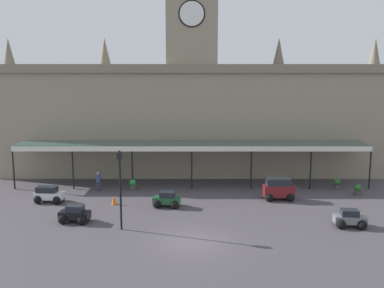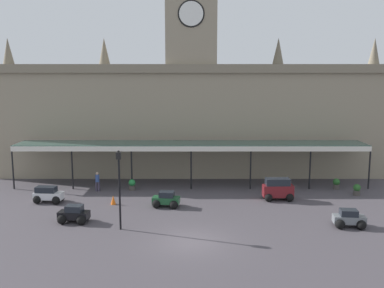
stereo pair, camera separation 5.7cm
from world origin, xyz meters
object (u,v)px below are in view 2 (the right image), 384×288
Objects in this scene: car_white_estate at (49,195)px; traffic_cone at (114,200)px; car_green_sedan at (167,200)px; pedestrian_crossing_forecourt at (99,181)px; car_grey_sedan at (350,220)px; planter_forecourt_centre at (337,184)px; car_maroon_van at (279,190)px; car_black_sedan at (75,215)px; planter_near_kerb at (358,190)px; planter_by_canopy at (133,185)px; victorian_lamppost at (120,181)px.

car_white_estate is 5.24m from traffic_cone.
pedestrian_crossing_forecourt reaches higher than car_green_sedan.
planter_forecourt_centre is at bearing 76.21° from car_grey_sedan.
pedestrian_crossing_forecourt is at bearing -178.33° from planter_forecourt_centre.
car_grey_sedan is at bearing -60.62° from car_maroon_van.
car_maroon_van reaches higher than car_grey_sedan.
pedestrian_crossing_forecourt is (-6.20, 4.45, 0.41)m from car_green_sedan.
car_grey_sedan is 0.92× the size of car_white_estate.
pedestrian_crossing_forecourt reaches higher than car_black_sedan.
car_black_sedan reaches higher than planter_near_kerb.
planter_near_kerb is 2.23m from planter_forecourt_centre.
planter_near_kerb and planter_by_canopy have the same top height.
planter_near_kerb is at bearing -4.99° from planter_by_canopy.
car_white_estate is at bearing 174.09° from traffic_cone.
planter_near_kerb is at bearing 65.72° from car_grey_sedan.
traffic_cone is (-16.47, 4.98, -0.15)m from car_grey_sedan.
car_green_sedan is at bearing 160.50° from car_grey_sedan.
victorian_lamppost reaches higher than traffic_cone.
car_green_sedan is 0.88× the size of car_maroon_van.
victorian_lamppost is at bearing -69.25° from pedestrian_crossing_forecourt.
car_black_sedan and car_grey_sedan have the same top height.
car_green_sedan is 4.19m from traffic_cone.
victorian_lamppost reaches higher than planter_forecourt_centre.
planter_forecourt_centre is 17.90m from planter_by_canopy.
pedestrian_crossing_forecourt is 1.74× the size of planter_near_kerb.
car_black_sedan is 3.05× the size of traffic_cone.
car_white_estate is (-21.68, 5.52, 0.06)m from car_grey_sedan.
traffic_cone is (2.05, -3.84, -0.56)m from pedestrian_crossing_forecourt.
traffic_cone is at bearing -5.91° from car_white_estate.
car_white_estate is at bearing 138.19° from victorian_lamppost.
car_maroon_van is at bearing 119.38° from car_grey_sedan.
car_white_estate is at bearing 172.97° from car_green_sedan.
planter_forecourt_centre and planter_by_canopy have the same top height.
car_black_sedan is 0.88× the size of car_maroon_van.
planter_forecourt_centre is (20.71, 8.52, -0.01)m from car_black_sedan.
car_maroon_van is at bearing 11.58° from car_green_sedan.
planter_forecourt_centre is at bearing 19.08° from car_green_sedan.
car_white_estate reaches higher than car_green_sedan.
car_grey_sedan is (12.32, -4.36, 0.00)m from car_green_sedan.
car_green_sedan is 0.41× the size of victorian_lamppost.
car_green_sedan is 6.14m from victorian_lamppost.
car_white_estate reaches higher than planter_near_kerb.
car_grey_sedan reaches higher than planter_near_kerb.
car_green_sedan is 15.49m from planter_forecourt_centre.
planter_near_kerb is at bearing 10.66° from car_maroon_van.
car_black_sedan is 15.83m from car_maroon_van.
planter_by_canopy is at bearing 93.44° from victorian_lamppost.
planter_near_kerb is (19.84, 2.49, 0.14)m from traffic_cone.
car_white_estate reaches higher than car_grey_sedan.
car_maroon_van is at bearing 2.07° from car_white_estate.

